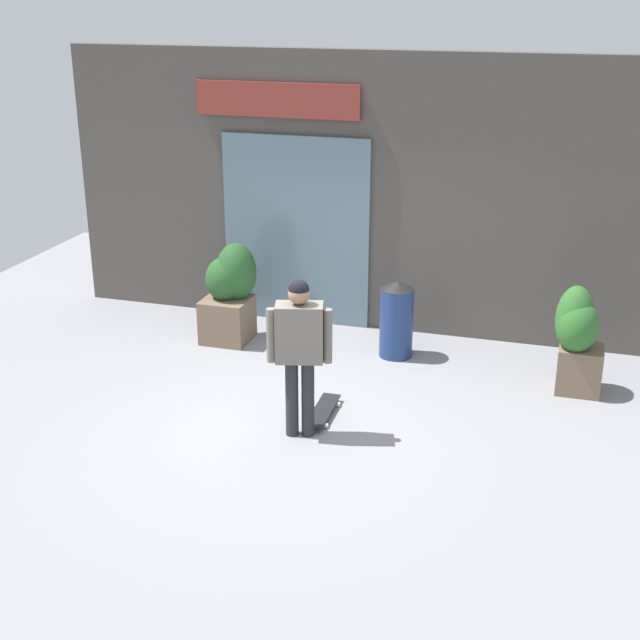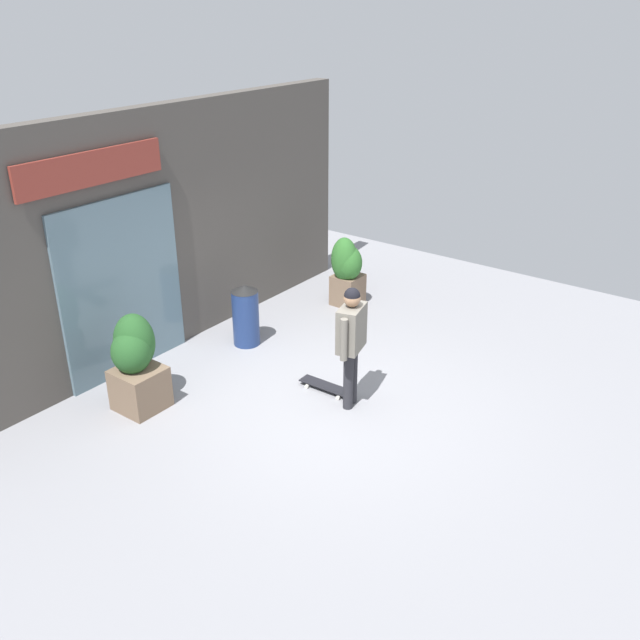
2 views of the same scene
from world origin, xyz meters
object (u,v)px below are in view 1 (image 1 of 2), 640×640
planter_box_left (230,291)px  skateboarder (299,342)px  planter_box_right (577,336)px  trash_bin (397,319)px  skateboard (323,411)px

planter_box_left → skateboarder: bearing=-53.3°
planter_box_right → trash_bin: size_ratio=1.27×
planter_box_right → trash_bin: planter_box_right is taller
skateboard → skateboarder: bearing=165.7°
skateboard → planter_box_left: planter_box_left is taller
skateboarder → skateboard: bearing=-27.7°
skateboard → trash_bin: (0.40, 1.81, 0.42)m
skateboard → planter_box_right: 2.93m
trash_bin → skateboard: bearing=-102.3°
skateboard → planter_box_left: bearing=43.5°
planter_box_right → trash_bin: bearing=169.3°
skateboard → planter_box_right: bearing=-62.0°
skateboarder → skateboard: 1.06m
planter_box_left → planter_box_right: bearing=-4.5°
skateboard → trash_bin: trash_bin is taller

